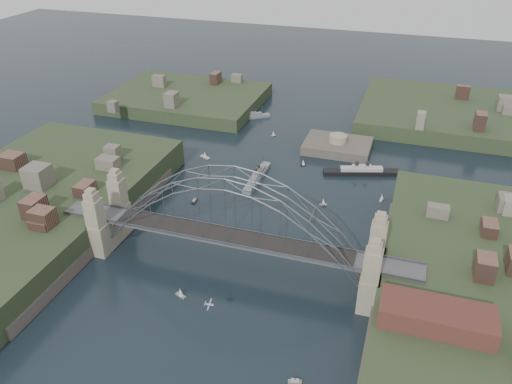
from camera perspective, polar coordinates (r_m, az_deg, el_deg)
The scene contains 20 objects.
ground at distance 120.09m, azimuth -2.68°, elevation -8.25°, with size 500.00×500.00×0.00m, color black.
bridge at distance 112.88m, azimuth -2.83°, elevation -3.33°, with size 84.00×13.80×24.60m.
shore_west at distance 146.15m, azimuth -24.30°, elevation -2.61°, with size 50.50×90.00×12.00m.
shore_east at distance 116.09m, azimuth 25.55°, elevation -12.12°, with size 50.50×90.00×12.00m.
headland_nw at distance 216.49m, azimuth -7.68°, elevation 9.82°, with size 60.00×45.00×9.00m, color #2D3B20.
headland_ne at distance 211.65m, azimuth 21.23°, elevation 7.61°, with size 70.00×55.00×9.50m, color #2D3B20.
fort_island at distance 176.04m, azimuth 9.01°, elevation 4.54°, with size 22.00×16.00×9.40m.
wharf_shed at distance 98.40m, azimuth 19.47°, elevation -12.94°, with size 20.00×8.00×4.00m, color #592D26.
naval_cruiser_near at distance 154.85m, azimuth 0.14°, elevation 1.73°, with size 2.79×19.47×5.83m.
naval_cruiser_far at distance 199.61m, azimuth -0.54°, elevation 8.41°, with size 13.35×10.25×5.03m.
ocean_liner at distance 161.13m, azimuth 11.63°, elevation 2.25°, with size 23.17×9.91×5.71m.
aeroplane at distance 101.09m, azimuth -5.32°, elevation -12.33°, with size 1.80×3.28×0.48m.
small_boat_a at distance 144.61m, azimuth -6.88°, elevation -1.01°, with size 1.13×2.75×1.43m.
small_boat_b at distance 142.98m, azimuth 7.51°, elevation -1.14°, with size 2.17×1.36×2.38m.
small_boat_c at distance 112.67m, azimuth -8.40°, elevation -11.08°, with size 2.70×1.76×2.38m.
small_boat_d at distance 148.32m, azimuth 13.83°, elevation -0.60°, with size 1.23×2.24×2.38m.
small_boat_e at distance 169.02m, azimuth -5.70°, elevation 4.03°, with size 3.83×2.70×2.38m.
small_boat_f at distance 163.52m, azimuth 5.28°, elevation 3.26°, with size 1.59×1.53×2.38m.
small_boat_g at distance 96.36m, azimuth 4.35°, elevation -20.29°, with size 2.54×1.37×1.43m.
small_boat_h at distance 183.98m, azimuth 1.95°, elevation 6.51°, with size 1.61×1.78×2.38m.
Camera 1 is at (34.38, -87.84, 74.31)m, focal length 35.95 mm.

